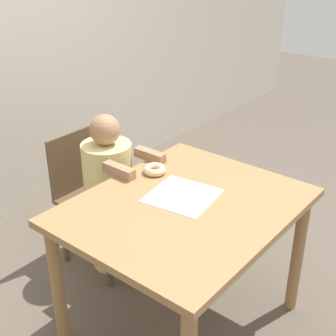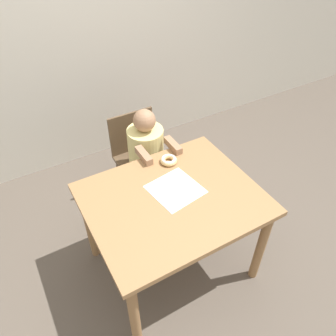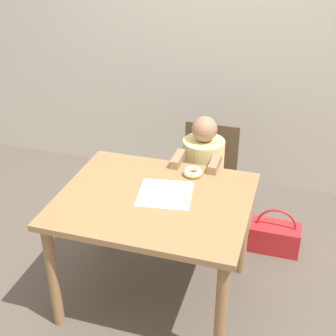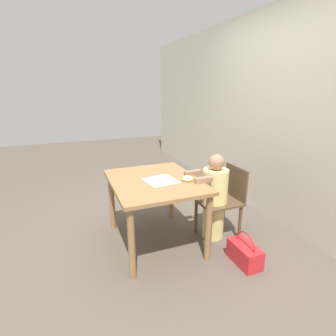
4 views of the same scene
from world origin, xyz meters
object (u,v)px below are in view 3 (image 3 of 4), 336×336
at_px(donut, 193,172).
at_px(handbag, 275,236).
at_px(chair, 206,181).
at_px(child_figure, 202,183).

bearing_deg(donut, handbag, 35.93).
relative_size(chair, child_figure, 0.83).
height_order(child_figure, handbag, child_figure).
distance_m(child_figure, handbag, 0.63).
relative_size(donut, handbag, 0.34).
xyz_separation_m(chair, child_figure, (0.00, -0.12, 0.05)).
bearing_deg(handbag, child_figure, -175.58).
distance_m(chair, handbag, 0.61).
xyz_separation_m(chair, handbag, (0.52, -0.08, -0.31)).
bearing_deg(donut, child_figure, 91.90).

